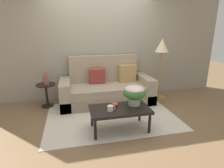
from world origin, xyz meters
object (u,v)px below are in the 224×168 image
(potted_plant, at_px, (135,93))
(table_vase, at_px, (46,79))
(snack_bowl, at_px, (115,104))
(couch, at_px, (107,89))
(coffee_mug, at_px, (110,108))
(side_table, at_px, (46,91))
(coffee_table, at_px, (120,111))
(floor_lamp, at_px, (162,52))

(potted_plant, relative_size, table_vase, 1.54)
(potted_plant, relative_size, snack_bowl, 3.09)
(couch, xyz_separation_m, coffee_mug, (-0.22, -1.41, 0.13))
(couch, distance_m, potted_plant, 1.31)
(side_table, bearing_deg, coffee_table, -45.35)
(snack_bowl, relative_size, table_vase, 0.50)
(potted_plant, bearing_deg, table_vase, 141.52)
(coffee_mug, bearing_deg, potted_plant, 18.45)
(coffee_table, distance_m, coffee_mug, 0.21)
(coffee_mug, bearing_deg, side_table, 129.11)
(side_table, xyz_separation_m, coffee_mug, (1.15, -1.41, 0.09))
(coffee_table, distance_m, floor_lamp, 2.04)
(coffee_mug, bearing_deg, couch, 81.22)
(side_table, height_order, floor_lamp, floor_lamp)
(coffee_table, bearing_deg, side_table, 134.65)
(side_table, relative_size, floor_lamp, 0.36)
(snack_bowl, bearing_deg, table_vase, 134.75)
(coffee_table, bearing_deg, potted_plant, 16.30)
(coffee_table, relative_size, snack_bowl, 7.88)
(couch, relative_size, coffee_table, 2.10)
(snack_bowl, xyz_separation_m, table_vase, (-1.24, 1.25, 0.19))
(side_table, bearing_deg, potted_plant, -38.05)
(snack_bowl, bearing_deg, coffee_table, -54.85)
(coffee_table, bearing_deg, snack_bowl, 125.15)
(side_table, distance_m, table_vase, 0.27)
(side_table, bearing_deg, floor_lamp, -1.23)
(couch, relative_size, snack_bowl, 16.57)
(floor_lamp, xyz_separation_m, snack_bowl, (-1.44, -1.19, -0.72))
(floor_lamp, height_order, coffee_mug, floor_lamp)
(coffee_table, distance_m, side_table, 1.89)
(couch, relative_size, floor_lamp, 1.45)
(couch, distance_m, side_table, 1.37)
(coffee_mug, distance_m, table_vase, 1.82)
(table_vase, bearing_deg, floor_lamp, -1.38)
(snack_bowl, height_order, table_vase, table_vase)
(floor_lamp, distance_m, table_vase, 2.73)
(potted_plant, bearing_deg, snack_bowl, 177.91)
(couch, bearing_deg, coffee_mug, -98.78)
(potted_plant, xyz_separation_m, table_vase, (-1.59, 1.27, 0.00))
(coffee_table, relative_size, coffee_mug, 7.42)
(table_vase, bearing_deg, potted_plant, -38.48)
(couch, distance_m, snack_bowl, 1.25)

